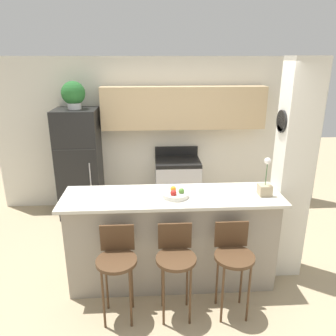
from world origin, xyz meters
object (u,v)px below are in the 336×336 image
potted_plant_on_fridge (73,94)px  bar_stool_mid (176,258)px  fruit_bowl (175,194)px  refrigerator (80,164)px  bar_stool_left (117,260)px  orchid_vase (265,186)px  bar_stool_right (233,256)px  stove_range (177,185)px

potted_plant_on_fridge → bar_stool_mid: bearing=-60.0°
potted_plant_on_fridge → fruit_bowl: size_ratio=1.49×
refrigerator → bar_stool_left: bearing=-71.4°
bar_stool_mid → potted_plant_on_fridge: size_ratio=2.29×
potted_plant_on_fridge → fruit_bowl: (1.41, -1.91, -0.87)m
bar_stool_left → bar_stool_mid: same height
orchid_vase → bar_stool_right: bearing=-132.4°
bar_stool_mid → fruit_bowl: size_ratio=3.40×
bar_stool_right → potted_plant_on_fridge: (-1.96, 2.38, 1.35)m
refrigerator → bar_stool_mid: size_ratio=1.83×
stove_range → fruit_bowl: 2.05m
refrigerator → bar_stool_right: (1.96, -2.38, -0.23)m
bar_stool_mid → orchid_vase: orchid_vase is taller
bar_stool_mid → fruit_bowl: 0.68m
stove_range → fruit_bowl: fruit_bowl is taller
bar_stool_left → refrigerator: bearing=108.6°
bar_stool_mid → bar_stool_right: 0.58m
bar_stool_mid → potted_plant_on_fridge: 3.07m
orchid_vase → fruit_bowl: 0.98m
refrigerator → fruit_bowl: refrigerator is taller
orchid_vase → stove_range: bearing=112.1°
bar_stool_mid → fruit_bowl: (0.03, 0.48, 0.48)m
refrigerator → bar_stool_left: refrigerator is taller
potted_plant_on_fridge → refrigerator: bearing=-61.0°
refrigerator → orchid_vase: (2.39, -1.91, 0.32)m
potted_plant_on_fridge → fruit_bowl: bearing=-53.5°
bar_stool_mid → bar_stool_right: bearing=0.0°
bar_stool_right → orchid_vase: (0.43, 0.48, 0.55)m
bar_stool_mid → orchid_vase: 1.25m
refrigerator → bar_stool_right: size_ratio=1.83×
bar_stool_left → orchid_vase: size_ratio=2.27×
stove_range → bar_stool_right: stove_range is taller
stove_range → fruit_bowl: (-0.19, -1.93, 0.67)m
bar_stool_left → bar_stool_right: (1.15, 0.00, 0.00)m
bar_stool_left → potted_plant_on_fridge: 2.85m
orchid_vase → fruit_bowl: bearing=180.0°
stove_range → potted_plant_on_fridge: bearing=-179.2°
orchid_vase → fruit_bowl: (-0.98, 0.00, -0.07)m
fruit_bowl → stove_range: bearing=84.2°
stove_range → bar_stool_mid: bearing=-95.4°
refrigerator → bar_stool_mid: (1.38, -2.38, -0.23)m
fruit_bowl → refrigerator: bearing=126.5°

